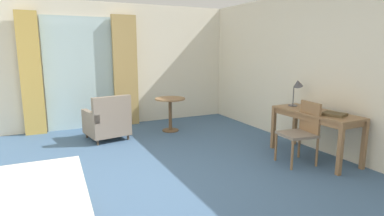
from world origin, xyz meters
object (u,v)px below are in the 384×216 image
at_px(closed_book, 334,114).
at_px(armchair_by_window, 108,122).
at_px(desk_chair, 302,129).
at_px(round_cafe_table, 170,107).
at_px(desk_lamp, 297,86).
at_px(writing_desk, 316,117).

xyz_separation_m(closed_book, armchair_by_window, (-2.71, 2.77, -0.42)).
relative_size(desk_chair, round_cafe_table, 1.33).
distance_m(desk_chair, round_cafe_table, 2.79).
relative_size(armchair_by_window, round_cafe_table, 1.23).
relative_size(desk_lamp, closed_book, 1.51).
relative_size(desk_chair, armchair_by_window, 1.08).
distance_m(closed_book, round_cafe_table, 3.18).
bearing_deg(desk_chair, round_cafe_table, 112.44).
height_order(closed_book, round_cafe_table, closed_book).
distance_m(armchair_by_window, round_cafe_table, 1.31).
bearing_deg(closed_book, desk_chair, 124.00).
bearing_deg(desk_lamp, round_cafe_table, 128.39).
height_order(desk_chair, round_cafe_table, desk_chair).
bearing_deg(round_cafe_table, desk_chair, -67.56).
height_order(desk_chair, closed_book, desk_chair).
bearing_deg(round_cafe_table, armchair_by_window, -177.26).
xyz_separation_m(desk_chair, closed_book, (0.35, -0.25, 0.25)).
bearing_deg(closed_book, round_cafe_table, 96.84).
height_order(writing_desk, closed_book, closed_book).
height_order(desk_chair, desk_lamp, desk_lamp).
bearing_deg(round_cafe_table, closed_book, -63.54).
height_order(desk_chair, armchair_by_window, desk_chair).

